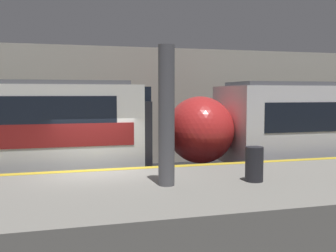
{
  "coord_description": "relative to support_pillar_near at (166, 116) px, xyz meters",
  "views": [
    {
      "loc": [
        -0.98,
        -11.13,
        3.27
      ],
      "look_at": [
        2.34,
        0.97,
        2.22
      ],
      "focal_mm": 42.0,
      "sensor_mm": 36.0,
      "label": 1
    }
  ],
  "objects": [
    {
      "name": "trash_bin",
      "position": [
        2.18,
        -0.17,
        -1.2
      ],
      "size": [
        0.44,
        0.44,
        0.85
      ],
      "color": "#232328",
      "rests_on": "platform"
    },
    {
      "name": "station_rear_barrier",
      "position": [
        -1.38,
        9.02,
        -0.07
      ],
      "size": [
        50.0,
        0.15,
        5.36
      ],
      "color": "#B2AD9E",
      "rests_on": "ground"
    },
    {
      "name": "ground_plane",
      "position": [
        -1.38,
        2.39,
        -2.75
      ],
      "size": [
        120.0,
        120.0,
        0.0
      ],
      "primitive_type": "plane",
      "color": "black"
    },
    {
      "name": "support_pillar_near",
      "position": [
        0.0,
        0.0,
        0.0
      ],
      "size": [
        0.38,
        0.38,
        3.26
      ],
      "color": "#56565B",
      "rests_on": "platform"
    },
    {
      "name": "platform",
      "position": [
        -1.38,
        -0.02,
        -2.19
      ],
      "size": [
        40.0,
        4.82,
        1.13
      ],
      "color": "gray",
      "rests_on": "ground"
    }
  ]
}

